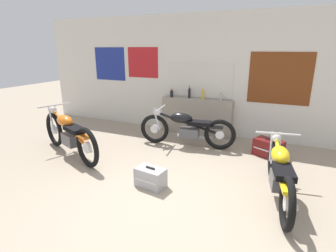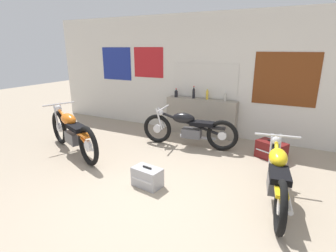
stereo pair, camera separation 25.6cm
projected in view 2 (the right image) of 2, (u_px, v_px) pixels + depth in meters
name	position (u px, v px, depth m)	size (l,w,h in m)	color
ground_plane	(156.00, 206.00, 3.51)	(24.00, 24.00, 0.00)	gray
wall_back	(227.00, 77.00, 5.93)	(10.00, 0.07, 2.80)	silver
sill_counter	(201.00, 117.00, 6.29)	(1.71, 0.28, 0.87)	gray
bottle_leftmost	(176.00, 93.00, 6.38)	(0.08, 0.08, 0.21)	black
bottle_left_center	(194.00, 93.00, 6.22)	(0.06, 0.06, 0.29)	black
bottle_center	(207.00, 94.00, 6.09)	(0.06, 0.06, 0.28)	gold
bottle_right_center	(225.00, 97.00, 5.91)	(0.06, 0.06, 0.21)	#B7B2A8
motorcycle_yellow	(277.00, 175.00, 3.51)	(0.66, 1.93, 0.80)	black
motorcycle_orange	(72.00, 132.00, 5.15)	(2.06, 0.97, 0.92)	black
motorcycle_black	(189.00, 128.00, 5.52)	(2.05, 0.64, 0.81)	black
hard_case_silver	(147.00, 177.00, 3.98)	(0.48, 0.33, 0.32)	#9E9EA3
hard_case_darkred	(271.00, 150.00, 4.96)	(0.61, 0.51, 0.36)	maroon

